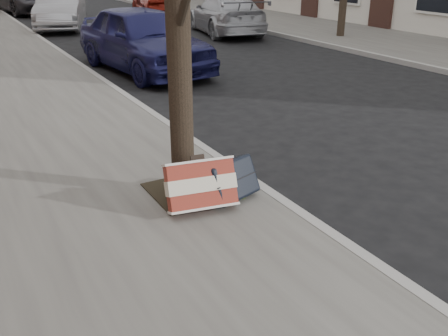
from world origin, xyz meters
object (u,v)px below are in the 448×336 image
car_near_front (143,39)px  suitcase_navy (232,180)px  suitcase_red (201,185)px  car_near_mid (61,9)px

car_near_front → suitcase_navy: bearing=-109.1°
suitcase_red → car_near_mid: bearing=92.4°
suitcase_navy → car_near_front: (1.71, 6.98, 0.39)m
suitcase_red → suitcase_navy: bearing=13.5°
car_near_front → car_near_mid: car_near_front is taller
car_near_front → car_near_mid: (0.02, 8.32, -0.05)m
suitcase_red → car_near_mid: 15.47m
suitcase_red → car_near_front: car_near_front is taller
suitcase_red → suitcase_navy: size_ratio=1.16×
suitcase_navy → car_near_front: car_near_front is taller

